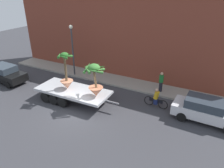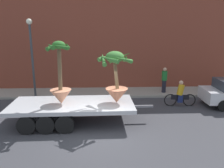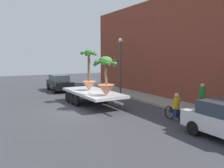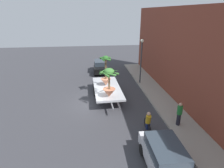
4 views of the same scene
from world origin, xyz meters
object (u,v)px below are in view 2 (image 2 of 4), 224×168
at_px(potted_palm_rear, 60,81).
at_px(flatbed_trailer, 67,107).
at_px(pedestrian_near_gate, 164,80).
at_px(cyclist, 180,95).
at_px(potted_palm_middle, 116,79).
at_px(street_lamp, 31,48).

bearing_deg(potted_palm_rear, flatbed_trailer, 10.33).
height_order(flatbed_trailer, pedestrian_near_gate, pedestrian_near_gate).
bearing_deg(cyclist, potted_palm_rear, -161.12).
relative_size(potted_palm_middle, street_lamp, 0.51).
xyz_separation_m(flatbed_trailer, potted_palm_rear, (-0.24, -0.04, 1.28)).
height_order(flatbed_trailer, street_lamp, street_lamp).
relative_size(potted_palm_rear, cyclist, 1.58).
height_order(potted_palm_middle, cyclist, potted_palm_middle).
bearing_deg(potted_palm_middle, flatbed_trailer, 179.51).
bearing_deg(street_lamp, flatbed_trailer, -56.29).
distance_m(cyclist, street_lamp, 9.43).
xyz_separation_m(potted_palm_rear, cyclist, (6.42, 2.20, -1.38)).
height_order(potted_palm_middle, street_lamp, street_lamp).
bearing_deg(cyclist, potted_palm_middle, -150.71).
height_order(cyclist, street_lamp, street_lamp).
bearing_deg(potted_palm_middle, street_lamp, 140.96).
height_order(potted_palm_rear, pedestrian_near_gate, potted_palm_rear).
bearing_deg(potted_palm_rear, street_lamp, 120.99).
bearing_deg(potted_palm_rear, cyclist, 18.88).
relative_size(flatbed_trailer, potted_palm_rear, 2.34).
relative_size(flatbed_trailer, cyclist, 3.69).
distance_m(flatbed_trailer, potted_palm_rear, 1.31).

